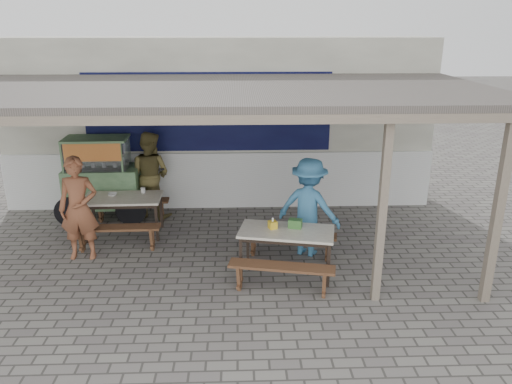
{
  "coord_description": "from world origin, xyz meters",
  "views": [
    {
      "loc": [
        0.41,
        -7.16,
        3.78
      ],
      "look_at": [
        0.7,
        0.9,
        1.03
      ],
      "focal_mm": 35.0,
      "sensor_mm": 36.0,
      "label": 1
    }
  ],
  "objects_px": {
    "bench_left_street": "(117,233)",
    "donation_box": "(295,224)",
    "tissue_box": "(273,225)",
    "table_left": "(123,201)",
    "bench_left_wall": "(131,205)",
    "vendor_cart": "(101,176)",
    "condiment_jar": "(143,190)",
    "condiment_bowl": "(112,195)",
    "bench_right_wall": "(290,239)",
    "patron_street_side": "(79,209)",
    "patron_right_table": "(309,207)",
    "table_right": "(286,235)",
    "bench_right_street": "(282,272)",
    "patron_wall_side": "(150,175)"
  },
  "relations": [
    {
      "from": "bench_right_wall",
      "to": "table_left",
      "type": "bearing_deg",
      "value": 172.12
    },
    {
      "from": "table_right",
      "to": "bench_left_street",
      "type": "bearing_deg",
      "value": 173.06
    },
    {
      "from": "vendor_cart",
      "to": "patron_right_table",
      "type": "distance_m",
      "value": 4.27
    },
    {
      "from": "table_left",
      "to": "patron_right_table",
      "type": "distance_m",
      "value": 3.43
    },
    {
      "from": "bench_right_wall",
      "to": "tissue_box",
      "type": "distance_m",
      "value": 0.76
    },
    {
      "from": "bench_left_wall",
      "to": "vendor_cart",
      "type": "relative_size",
      "value": 0.72
    },
    {
      "from": "bench_left_wall",
      "to": "table_right",
      "type": "height_order",
      "value": "table_right"
    },
    {
      "from": "patron_street_side",
      "to": "tissue_box",
      "type": "height_order",
      "value": "patron_street_side"
    },
    {
      "from": "bench_right_street",
      "to": "bench_right_wall",
      "type": "height_order",
      "value": "same"
    },
    {
      "from": "bench_right_street",
      "to": "donation_box",
      "type": "bearing_deg",
      "value": 80.57
    },
    {
      "from": "condiment_jar",
      "to": "donation_box",
      "type": "bearing_deg",
      "value": -33.9
    },
    {
      "from": "bench_right_street",
      "to": "table_right",
      "type": "bearing_deg",
      "value": 90.0
    },
    {
      "from": "tissue_box",
      "to": "condiment_bowl",
      "type": "relative_size",
      "value": 0.71
    },
    {
      "from": "bench_right_wall",
      "to": "condiment_jar",
      "type": "height_order",
      "value": "condiment_jar"
    },
    {
      "from": "table_right",
      "to": "bench_right_wall",
      "type": "xyz_separation_m",
      "value": [
        0.12,
        0.58,
        -0.33
      ]
    },
    {
      "from": "donation_box",
      "to": "condiment_jar",
      "type": "height_order",
      "value": "donation_box"
    },
    {
      "from": "bench_right_wall",
      "to": "patron_right_table",
      "type": "bearing_deg",
      "value": 38.72
    },
    {
      "from": "condiment_jar",
      "to": "patron_wall_side",
      "type": "bearing_deg",
      "value": 88.43
    },
    {
      "from": "bench_left_street",
      "to": "table_right",
      "type": "height_order",
      "value": "table_right"
    },
    {
      "from": "vendor_cart",
      "to": "patron_street_side",
      "type": "relative_size",
      "value": 1.2
    },
    {
      "from": "bench_left_street",
      "to": "vendor_cart",
      "type": "bearing_deg",
      "value": 110.18
    },
    {
      "from": "donation_box",
      "to": "condiment_bowl",
      "type": "bearing_deg",
      "value": 153.02
    },
    {
      "from": "condiment_jar",
      "to": "condiment_bowl",
      "type": "relative_size",
      "value": 0.57
    },
    {
      "from": "vendor_cart",
      "to": "bench_right_street",
      "type": "bearing_deg",
      "value": -44.11
    },
    {
      "from": "bench_left_street",
      "to": "donation_box",
      "type": "distance_m",
      "value": 3.15
    },
    {
      "from": "table_left",
      "to": "patron_wall_side",
      "type": "bearing_deg",
      "value": 69.07
    },
    {
      "from": "donation_box",
      "to": "condiment_jar",
      "type": "relative_size",
      "value": 2.13
    },
    {
      "from": "bench_left_wall",
      "to": "condiment_jar",
      "type": "relative_size",
      "value": 15.6
    },
    {
      "from": "bench_right_wall",
      "to": "patron_street_side",
      "type": "relative_size",
      "value": 0.89
    },
    {
      "from": "bench_left_street",
      "to": "vendor_cart",
      "type": "xyz_separation_m",
      "value": [
        -0.6,
        1.54,
        0.57
      ]
    },
    {
      "from": "donation_box",
      "to": "patron_right_table",
      "type": "bearing_deg",
      "value": 65.22
    },
    {
      "from": "table_right",
      "to": "condiment_jar",
      "type": "distance_m",
      "value": 3.16
    },
    {
      "from": "tissue_box",
      "to": "table_left",
      "type": "bearing_deg",
      "value": 149.6
    },
    {
      "from": "table_right",
      "to": "donation_box",
      "type": "bearing_deg",
      "value": 46.53
    },
    {
      "from": "donation_box",
      "to": "condiment_jar",
      "type": "xyz_separation_m",
      "value": [
        -2.67,
        1.8,
        -0.02
      ]
    },
    {
      "from": "table_right",
      "to": "tissue_box",
      "type": "xyz_separation_m",
      "value": [
        -0.21,
        0.08,
        0.14
      ]
    },
    {
      "from": "bench_right_street",
      "to": "vendor_cart",
      "type": "relative_size",
      "value": 0.75
    },
    {
      "from": "bench_left_street",
      "to": "table_right",
      "type": "relative_size",
      "value": 0.97
    },
    {
      "from": "patron_street_side",
      "to": "condiment_bowl",
      "type": "relative_size",
      "value": 10.4
    },
    {
      "from": "bench_left_wall",
      "to": "patron_wall_side",
      "type": "xyz_separation_m",
      "value": [
        0.37,
        0.31,
        0.54
      ]
    },
    {
      "from": "bench_right_street",
      "to": "patron_right_table",
      "type": "relative_size",
      "value": 0.93
    },
    {
      "from": "table_right",
      "to": "tissue_box",
      "type": "relative_size",
      "value": 13.07
    },
    {
      "from": "bench_left_street",
      "to": "condiment_jar",
      "type": "bearing_deg",
      "value": 69.87
    },
    {
      "from": "bench_right_street",
      "to": "patron_right_table",
      "type": "distance_m",
      "value": 1.53
    },
    {
      "from": "tissue_box",
      "to": "donation_box",
      "type": "distance_m",
      "value": 0.35
    },
    {
      "from": "bench_right_wall",
      "to": "tissue_box",
      "type": "bearing_deg",
      "value": -111.81
    },
    {
      "from": "condiment_jar",
      "to": "patron_street_side",
      "type": "bearing_deg",
      "value": -125.5
    },
    {
      "from": "vendor_cart",
      "to": "patron_right_table",
      "type": "bearing_deg",
      "value": -25.55
    },
    {
      "from": "donation_box",
      "to": "condiment_bowl",
      "type": "height_order",
      "value": "donation_box"
    },
    {
      "from": "bench_left_street",
      "to": "patron_right_table",
      "type": "distance_m",
      "value": 3.34
    }
  ]
}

